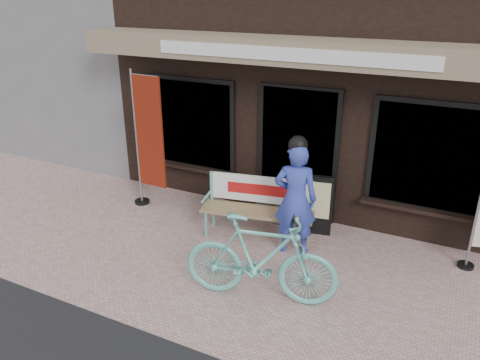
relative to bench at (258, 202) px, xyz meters
The scene contains 8 objects.
ground 1.27m from the bench, 75.58° to the right, with size 70.00×70.00×0.00m, color #CAA29A.
storefront 4.57m from the bench, 85.73° to the left, with size 7.00×6.77×6.00m.
neighbor_left_near 9.68m from the bench, 151.91° to the left, with size 10.00×7.00×6.40m, color slate.
bench is the anchor object (origin of this frame).
person 0.78m from the bench, 19.61° to the right, with size 0.68×0.53×1.76m.
bicycle 1.63m from the bench, 65.09° to the right, with size 0.53×1.89×1.13m, color #62BFB0.
nobori_red 2.19m from the bench, behind, with size 0.70×0.27×2.38m.
menu_stand 0.90m from the bench, 27.81° to the left, with size 0.49×0.19×0.96m.
Camera 1 is at (2.30, -4.80, 3.61)m, focal length 35.00 mm.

